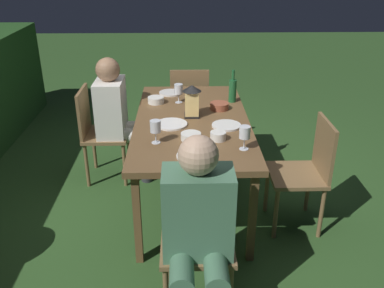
{
  "coord_description": "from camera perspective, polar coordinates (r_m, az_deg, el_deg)",
  "views": [
    {
      "loc": [
        -3.16,
        0.08,
        1.99
      ],
      "look_at": [
        0.0,
        0.0,
        0.52
      ],
      "focal_mm": 39.39,
      "sensor_mm": 36.0,
      "label": 1
    }
  ],
  "objects": [
    {
      "name": "bowl_dip",
      "position": [
        3.02,
        -0.14,
        1.07
      ],
      "size": [
        0.15,
        0.15,
        0.05
      ],
      "color": "silver",
      "rests_on": "dining_table"
    },
    {
      "name": "bowl_salad",
      "position": [
        3.77,
        -4.91,
        5.98
      ],
      "size": [
        0.14,
        0.14,
        0.06
      ],
      "color": "silver",
      "rests_on": "dining_table"
    },
    {
      "name": "plate_a",
      "position": [
        2.78,
        0.11,
        -1.63
      ],
      "size": [
        0.22,
        0.22,
        0.01
      ],
      "primitive_type": "cylinder",
      "color": "white",
      "rests_on": "dining_table"
    },
    {
      "name": "chair_side_right_b",
      "position": [
        3.94,
        -12.55,
        1.91
      ],
      "size": [
        0.42,
        0.4,
        0.87
      ],
      "color": "brown",
      "rests_on": "ground"
    },
    {
      "name": "person_in_cream",
      "position": [
        3.85,
        -9.9,
        4.03
      ],
      "size": [
        0.38,
        0.47,
        1.15
      ],
      "color": "white",
      "rests_on": "ground"
    },
    {
      "name": "green_bottle_on_table",
      "position": [
        3.79,
        5.51,
        7.29
      ],
      "size": [
        0.07,
        0.07,
        0.29
      ],
      "color": "#1E5B2D",
      "rests_on": "dining_table"
    },
    {
      "name": "wine_glass_c",
      "position": [
        2.86,
        7.15,
        1.42
      ],
      "size": [
        0.08,
        0.08,
        0.17
      ],
      "color": "silver",
      "rests_on": "dining_table"
    },
    {
      "name": "chair_head_far",
      "position": [
        4.56,
        -0.36,
        5.68
      ],
      "size": [
        0.4,
        0.42,
        0.87
      ],
      "color": "brown",
      "rests_on": "ground"
    },
    {
      "name": "plate_b",
      "position": [
        3.29,
        -2.83,
        2.7
      ],
      "size": [
        0.25,
        0.25,
        0.01
      ],
      "primitive_type": "cylinder",
      "color": "white",
      "rests_on": "dining_table"
    },
    {
      "name": "wine_glass_a",
      "position": [
        3.75,
        -1.83,
        7.34
      ],
      "size": [
        0.08,
        0.08,
        0.17
      ],
      "color": "silver",
      "rests_on": "dining_table"
    },
    {
      "name": "dining_table",
      "position": [
        3.42,
        0.0,
        2.54
      ],
      "size": [
        1.78,
        0.91,
        0.74
      ],
      "color": "brown",
      "rests_on": "ground"
    },
    {
      "name": "chair_side_left_a",
      "position": [
        3.28,
        15.17,
        -3.29
      ],
      "size": [
        0.42,
        0.4,
        0.87
      ],
      "color": "brown",
      "rests_on": "ground"
    },
    {
      "name": "person_in_green",
      "position": [
        2.28,
        0.86,
        -11.48
      ],
      "size": [
        0.48,
        0.38,
        1.15
      ],
      "color": "#4C7A5B",
      "rests_on": "ground"
    },
    {
      "name": "bowl_bread",
      "position": [
        3.62,
        3.72,
        5.18
      ],
      "size": [
        0.16,
        0.16,
        0.06
      ],
      "color": "#9E5138",
      "rests_on": "dining_table"
    },
    {
      "name": "bowl_olives",
      "position": [
        3.02,
        3.56,
        1.14
      ],
      "size": [
        0.12,
        0.12,
        0.06
      ],
      "color": "silver",
      "rests_on": "dining_table"
    },
    {
      "name": "chair_head_near",
      "position": [
        2.52,
        0.66,
        -11.62
      ],
      "size": [
        0.4,
        0.42,
        0.87
      ],
      "color": "brown",
      "rests_on": "ground"
    },
    {
      "name": "plate_d",
      "position": [
        4.03,
        -2.94,
        6.94
      ],
      "size": [
        0.21,
        0.21,
        0.01
      ],
      "primitive_type": "cylinder",
      "color": "silver",
      "rests_on": "dining_table"
    },
    {
      "name": "plate_c",
      "position": [
        3.27,
        4.68,
        2.52
      ],
      "size": [
        0.23,
        0.23,
        0.01
      ],
      "primitive_type": "cylinder",
      "color": "white",
      "rests_on": "dining_table"
    },
    {
      "name": "wine_glass_b",
      "position": [
        2.95,
        -4.97,
        2.24
      ],
      "size": [
        0.08,
        0.08,
        0.17
      ],
      "color": "silver",
      "rests_on": "dining_table"
    },
    {
      "name": "lantern_centerpiece",
      "position": [
        3.41,
        -0.08,
        6.09
      ],
      "size": [
        0.15,
        0.15,
        0.27
      ],
      "color": "black",
      "rests_on": "dining_table"
    },
    {
      "name": "ground_plane",
      "position": [
        3.74,
        0.0,
        -7.21
      ],
      "size": [
        16.0,
        16.0,
        0.0
      ],
      "primitive_type": "plane",
      "color": "#2D5123"
    }
  ]
}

